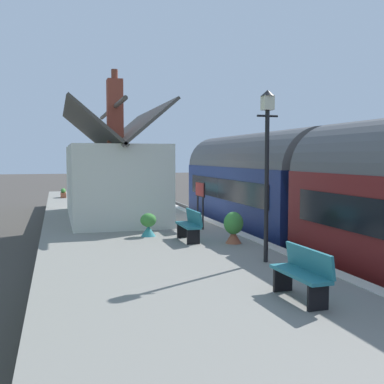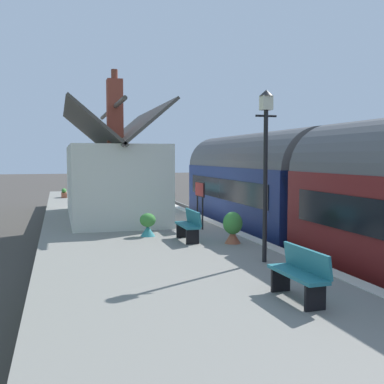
% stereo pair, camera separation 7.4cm
% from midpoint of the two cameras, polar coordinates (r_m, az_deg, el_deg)
% --- Properties ---
extents(ground_plane, '(160.00, 160.00, 0.00)m').
position_cam_midpoint_polar(ground_plane, '(19.64, 4.12, -5.69)').
color(ground_plane, '#423D38').
extents(platform, '(32.00, 6.23, 0.98)m').
position_cam_midpoint_polar(platform, '(18.55, -7.92, -4.77)').
color(platform, gray).
rests_on(platform, ground).
extents(platform_edge_coping, '(32.00, 0.36, 0.02)m').
position_cam_midpoint_polar(platform_edge_coping, '(19.12, 0.82, -2.95)').
color(platform_edge_coping, beige).
rests_on(platform_edge_coping, platform).
extents(rail_near, '(52.00, 0.08, 0.14)m').
position_cam_midpoint_polar(rail_near, '(20.23, 8.45, -5.23)').
color(rail_near, gray).
rests_on(rail_near, ground).
extents(rail_far, '(52.00, 0.08, 0.14)m').
position_cam_midpoint_polar(rail_far, '(19.69, 4.62, -5.46)').
color(rail_far, gray).
rests_on(rail_far, ground).
extents(train, '(19.98, 2.73, 4.32)m').
position_cam_midpoint_polar(train, '(14.64, 15.23, -0.48)').
color(train, black).
rests_on(train, ground).
extents(station_building, '(7.97, 3.58, 5.61)m').
position_cam_midpoint_polar(station_building, '(19.01, -9.74, 1.66)').
color(station_building, silver).
rests_on(station_building, platform).
extents(bench_near_building, '(1.41, 0.47, 0.88)m').
position_cam_midpoint_polar(bench_near_building, '(27.80, -8.62, 0.23)').
color(bench_near_building, '#26727F').
rests_on(bench_near_building, platform).
extents(bench_by_lamp, '(1.42, 0.50, 0.88)m').
position_cam_midpoint_polar(bench_by_lamp, '(25.39, -7.65, -0.13)').
color(bench_by_lamp, '#26727F').
rests_on(bench_by_lamp, platform).
extents(bench_mid_platform, '(1.40, 0.44, 0.88)m').
position_cam_midpoint_polar(bench_mid_platform, '(13.57, -0.39, -3.92)').
color(bench_mid_platform, '#26727F').
rests_on(bench_mid_platform, platform).
extents(bench_platform_end, '(1.41, 0.48, 0.88)m').
position_cam_midpoint_polar(bench_platform_end, '(8.24, 12.98, -9.42)').
color(bench_platform_end, '#26727F').
rests_on(bench_platform_end, platform).
extents(planter_edge_far, '(0.80, 0.32, 0.55)m').
position_cam_midpoint_polar(planter_edge_far, '(28.97, -15.36, -0.13)').
color(planter_edge_far, '#9E5138').
rests_on(planter_edge_far, platform).
extents(planter_under_sign, '(0.48, 0.48, 0.70)m').
position_cam_midpoint_polar(planter_under_sign, '(14.42, -5.45, -3.94)').
color(planter_under_sign, teal).
rests_on(planter_under_sign, platform).
extents(planter_bench_left, '(0.55, 0.55, 0.88)m').
position_cam_midpoint_polar(planter_bench_left, '(13.23, 4.87, -4.24)').
color(planter_bench_left, '#9E5138').
rests_on(planter_bench_left, platform).
extents(lamp_post_platform, '(0.32, 0.50, 3.91)m').
position_cam_midpoint_polar(lamp_post_platform, '(10.82, 8.87, 5.80)').
color(lamp_post_platform, black).
rests_on(lamp_post_platform, platform).
extents(station_sign_board, '(0.96, 0.06, 1.57)m').
position_cam_midpoint_polar(station_sign_board, '(15.87, 0.88, -0.15)').
color(station_sign_board, black).
rests_on(station_sign_board, platform).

